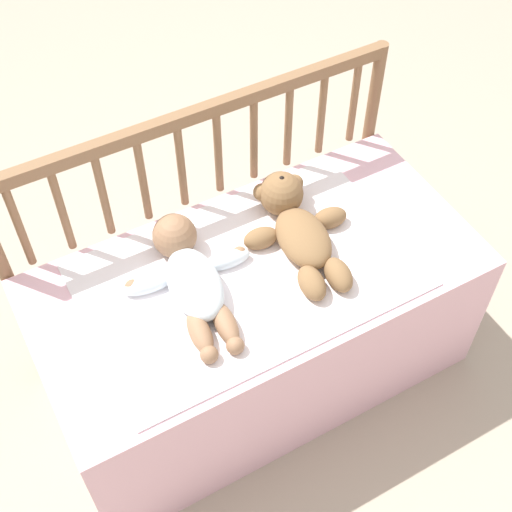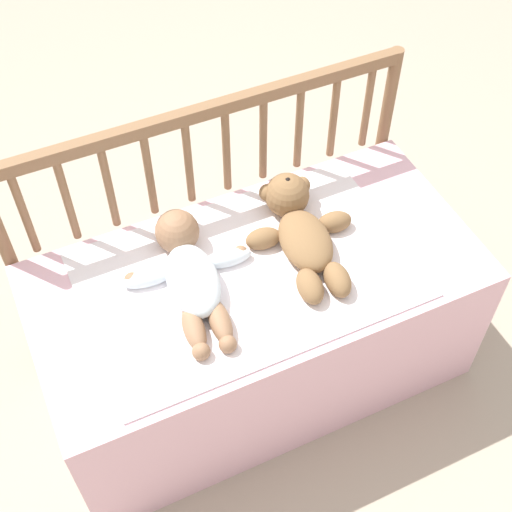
# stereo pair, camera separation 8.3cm
# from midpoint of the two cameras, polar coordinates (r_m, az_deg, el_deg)

# --- Properties ---
(ground_plane) EXTENTS (12.00, 12.00, 0.00)m
(ground_plane) POSITION_cam_midpoint_polar(r_m,az_deg,el_deg) (2.24, -1.04, -8.90)
(ground_plane) COLOR tan
(crib_mattress) EXTENTS (1.17, 0.58, 0.48)m
(crib_mattress) POSITION_cam_midpoint_polar(r_m,az_deg,el_deg) (2.03, -1.13, -5.47)
(crib_mattress) COLOR #EDB7C6
(crib_mattress) RESTS_ON ground_plane
(crib_rail) EXTENTS (1.17, 0.04, 0.79)m
(crib_rail) POSITION_cam_midpoint_polar(r_m,az_deg,el_deg) (1.97, -5.64, 6.51)
(crib_rail) COLOR brown
(crib_rail) RESTS_ON ground_plane
(blanket) EXTENTS (0.84, 0.54, 0.01)m
(blanket) POSITION_cam_midpoint_polar(r_m,az_deg,el_deg) (1.83, -2.01, -1.50)
(blanket) COLOR white
(blanket) RESTS_ON crib_mattress
(teddy_bear) EXTENTS (0.30, 0.41, 0.12)m
(teddy_bear) POSITION_cam_midpoint_polar(r_m,az_deg,el_deg) (1.88, 2.04, 2.42)
(teddy_bear) COLOR olive
(teddy_bear) RESTS_ON crib_mattress
(baby) EXTENTS (0.34, 0.43, 0.12)m
(baby) POSITION_cam_midpoint_polar(r_m,az_deg,el_deg) (1.79, -6.55, -1.62)
(baby) COLOR white
(baby) RESTS_ON crib_mattress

